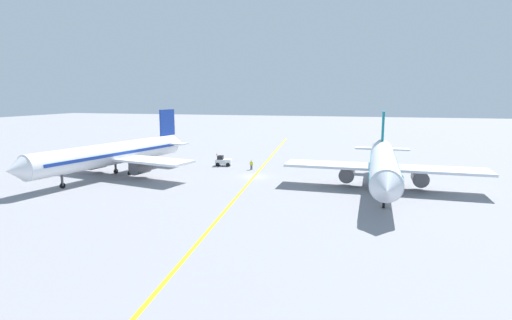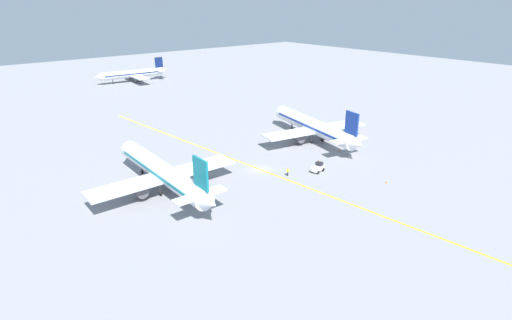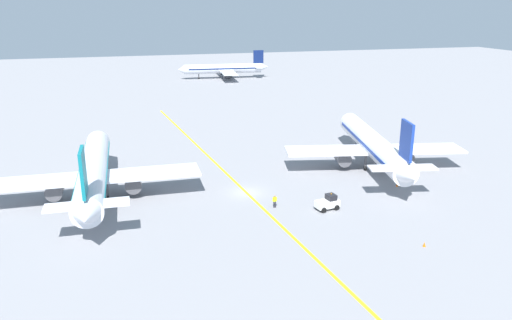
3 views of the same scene
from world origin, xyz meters
name	(u,v)px [view 1 (image 1 of 3)]	position (x,y,z in m)	size (l,w,h in m)	color
ground_plane	(254,177)	(0.00, 0.00, 0.00)	(400.00, 400.00, 0.00)	gray
apron_yellow_centreline	(254,177)	(0.00, 0.00, 0.00)	(0.40, 120.00, 0.01)	yellow
airplane_at_gate	(383,164)	(-20.07, 3.76, 3.71)	(28.11, 35.46, 10.60)	silver
airplane_adjacent_stand	(115,154)	(22.35, 5.45, 3.71)	(28.47, 35.30, 10.60)	white
baggage_tug_white	(223,161)	(8.49, -8.51, 0.90)	(3.21, 2.17, 2.11)	white
ground_crew_worker	(251,165)	(2.15, -6.11, 0.91)	(0.58, 0.22, 1.68)	#23232D
traffic_cone_near_nose	(217,154)	(14.37, -20.86, 0.28)	(0.32, 0.32, 0.55)	orange
traffic_cone_mid_apron	(149,166)	(21.44, -3.55, 0.28)	(0.32, 0.32, 0.55)	orange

